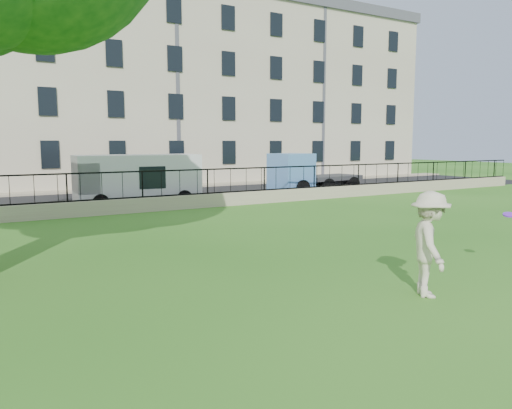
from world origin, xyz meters
TOP-DOWN VIEW (x-y plane):
  - ground at (0.00, 0.00)m, footprint 120.00×120.00m
  - retaining_wall at (0.00, 12.00)m, footprint 50.00×0.40m
  - iron_railing at (0.00, 12.00)m, footprint 50.00×0.05m
  - street at (0.00, 16.70)m, footprint 60.00×9.00m
  - sidewalk at (0.00, 21.90)m, footprint 60.00×1.40m
  - building_row at (0.00, 27.57)m, footprint 56.40×10.40m
  - man at (0.94, -1.99)m, footprint 1.34×1.49m
  - frisbee at (4.00, -1.63)m, footprint 0.33×0.34m
  - white_van at (0.57, 14.40)m, footprint 5.68×2.52m
  - blue_truck at (10.84, 14.40)m, footprint 5.63×2.49m

SIDE VIEW (x-z plane):
  - ground at x=0.00m, z-range 0.00..0.00m
  - street at x=0.00m, z-range 0.00..0.01m
  - sidewalk at x=0.00m, z-range 0.00..0.12m
  - retaining_wall at x=0.00m, z-range 0.00..0.60m
  - man at x=0.94m, z-range 0.00..2.01m
  - blue_truck at x=10.84m, z-range 0.00..2.29m
  - iron_railing at x=0.00m, z-range 0.59..1.72m
  - white_van at x=0.57m, z-range 0.00..2.33m
  - frisbee at x=4.00m, z-range 1.23..1.35m
  - building_row at x=0.00m, z-range 0.02..13.82m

